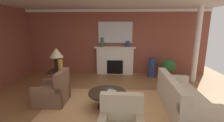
# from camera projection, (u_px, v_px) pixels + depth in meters

# --- Properties ---
(ground_plane) EXTENTS (9.83, 9.83, 0.00)m
(ground_plane) POSITION_uv_depth(u_px,v_px,m) (107.00, 104.00, 4.56)
(ground_plane) COLOR olive
(wall_fireplace) EXTENTS (8.16, 0.12, 2.84)m
(wall_fireplace) POSITION_uv_depth(u_px,v_px,m) (113.00, 42.00, 7.20)
(wall_fireplace) COLOR brown
(wall_fireplace) RESTS_ON ground_plane
(crown_moulding) EXTENTS (8.16, 0.08, 0.12)m
(crown_moulding) POSITION_uv_depth(u_px,v_px,m) (113.00, 10.00, 6.82)
(crown_moulding) COLOR white
(area_rug) EXTENTS (3.38, 2.42, 0.01)m
(area_rug) POSITION_uv_depth(u_px,v_px,m) (107.00, 107.00, 4.35)
(area_rug) COLOR tan
(area_rug) RESTS_ON ground_plane
(fireplace) EXTENTS (1.80, 0.35, 1.24)m
(fireplace) POSITION_uv_depth(u_px,v_px,m) (115.00, 61.00, 7.17)
(fireplace) COLOR white
(fireplace) RESTS_ON ground_plane
(mantel_mirror) EXTENTS (1.47, 0.04, 0.91)m
(mantel_mirror) POSITION_uv_depth(u_px,v_px,m) (115.00, 32.00, 7.01)
(mantel_mirror) COLOR silver
(sofa) EXTENTS (0.93, 2.11, 0.85)m
(sofa) POSITION_uv_depth(u_px,v_px,m) (181.00, 99.00, 4.20)
(sofa) COLOR beige
(sofa) RESTS_ON ground_plane
(armchair_near_window) EXTENTS (0.80, 0.80, 0.95)m
(armchair_near_window) POSITION_uv_depth(u_px,v_px,m) (53.00, 93.00, 4.55)
(armchair_near_window) COLOR brown
(armchair_near_window) RESTS_ON ground_plane
(coffee_table) EXTENTS (1.00, 1.00, 0.45)m
(coffee_table) POSITION_uv_depth(u_px,v_px,m) (107.00, 96.00, 4.27)
(coffee_table) COLOR #2D2319
(coffee_table) RESTS_ON ground_plane
(side_table) EXTENTS (0.56, 0.56, 0.70)m
(side_table) POSITION_uv_depth(u_px,v_px,m) (58.00, 79.00, 5.38)
(side_table) COLOR #2D2319
(side_table) RESTS_ON ground_plane
(table_lamp) EXTENTS (0.44, 0.44, 0.75)m
(table_lamp) POSITION_uv_depth(u_px,v_px,m) (56.00, 55.00, 5.20)
(table_lamp) COLOR black
(table_lamp) RESTS_ON side_table
(vase_tall_corner) EXTENTS (0.33, 0.33, 0.82)m
(vase_tall_corner) POSITION_uv_depth(u_px,v_px,m) (152.00, 67.00, 6.83)
(vase_tall_corner) COLOR navy
(vase_tall_corner) RESTS_ON ground_plane
(vase_on_side_table) EXTENTS (0.15, 0.15, 0.41)m
(vase_on_side_table) POSITION_uv_depth(u_px,v_px,m) (60.00, 66.00, 5.15)
(vase_on_side_table) COLOR #B7892D
(vase_on_side_table) RESTS_ON side_table
(vase_mantel_right) EXTENTS (0.15, 0.15, 0.25)m
(vase_mantel_right) POSITION_uv_depth(u_px,v_px,m) (128.00, 44.00, 6.92)
(vase_mantel_right) COLOR navy
(vase_mantel_right) RESTS_ON fireplace
(vase_mantel_left) EXTENTS (0.11, 0.11, 0.39)m
(vase_mantel_left) POSITION_uv_depth(u_px,v_px,m) (102.00, 42.00, 6.97)
(vase_mantel_left) COLOR #33703D
(vase_mantel_left) RESTS_ON fireplace
(book_red_cover) EXTENTS (0.22, 0.19, 0.04)m
(book_red_cover) POSITION_uv_depth(u_px,v_px,m) (110.00, 90.00, 4.34)
(book_red_cover) COLOR navy
(book_red_cover) RESTS_ON coffee_table
(book_art_folio) EXTENTS (0.26, 0.25, 0.05)m
(book_art_folio) POSITION_uv_depth(u_px,v_px,m) (111.00, 92.00, 4.11)
(book_art_folio) COLOR tan
(book_art_folio) RESTS_ON coffee_table
(potted_plant) EXTENTS (0.56, 0.56, 0.83)m
(potted_plant) POSITION_uv_depth(u_px,v_px,m) (168.00, 67.00, 6.51)
(potted_plant) COLOR #A8754C
(potted_plant) RESTS_ON ground_plane
(column_white) EXTENTS (0.20, 0.20, 2.84)m
(column_white) POSITION_uv_depth(u_px,v_px,m) (197.00, 45.00, 6.05)
(column_white) COLOR white
(column_white) RESTS_ON ground_plane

